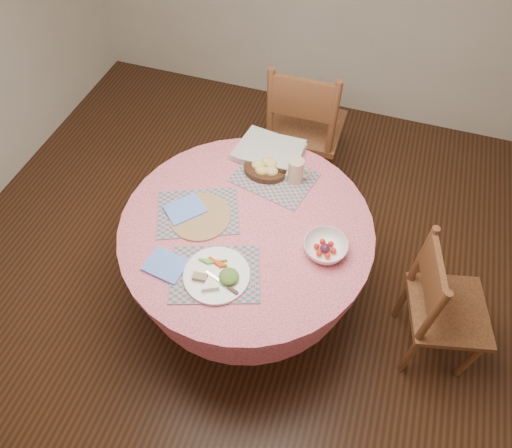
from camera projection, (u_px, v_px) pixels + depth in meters
The scene contains 16 objects.
ground at pixel (248, 299), 2.80m from camera, with size 4.00×4.00×0.00m, color #331C0F.
room_envelope at pixel (241, 41), 1.44m from camera, with size 4.01×4.01×2.71m.
dining_table at pixel (247, 248), 2.36m from camera, with size 1.24×1.24×0.75m.
chair_right at pixel (440, 306), 2.27m from camera, with size 0.47×0.48×0.87m.
chair_back at pixel (304, 127), 2.96m from camera, with size 0.47×0.45×1.02m.
placemat_front at pixel (215, 274), 2.04m from camera, with size 0.40×0.30×0.01m, color #157970.
placemat_left at pixel (198, 212), 2.25m from camera, with size 0.40×0.30×0.01m, color #157970.
placemat_back at pixel (274, 177), 2.39m from camera, with size 0.40×0.30×0.01m, color #157970.
wicker_trivet at pixel (200, 217), 2.23m from camera, with size 0.30×0.30×0.01m, color olive.
napkin_near at pixel (166, 265), 2.06m from camera, with size 0.18×0.14×0.01m, color #5F89F6.
napkin_far at pixel (185, 209), 2.25m from camera, with size 0.18×0.14×0.01m, color #5F89F6.
dinner_plate at pixel (217, 275), 2.01m from camera, with size 0.30×0.30×0.05m.
bread_bowl at pixel (265, 168), 2.39m from camera, with size 0.23×0.23×0.08m.
latte_mug at pixel (296, 171), 2.32m from camera, with size 0.12×0.08×0.14m.
fruit_bowl at pixel (325, 248), 2.09m from camera, with size 0.22×0.22×0.06m.
newspaper_stack at pixel (269, 151), 2.48m from camera, with size 0.38×0.32×0.04m.
Camera 1 is at (0.46, -1.25, 2.51)m, focal length 32.00 mm.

